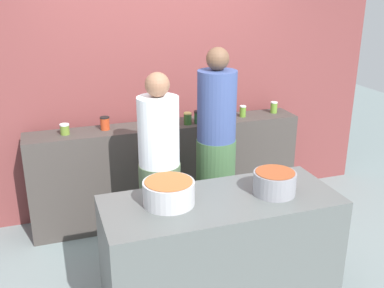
% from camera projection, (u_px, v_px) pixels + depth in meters
% --- Properties ---
extents(ground, '(12.00, 12.00, 0.00)m').
position_uv_depth(ground, '(205.00, 276.00, 3.75)').
color(ground, gray).
extents(storefront_wall, '(4.80, 0.12, 3.00)m').
position_uv_depth(storefront_wall, '(157.00, 67.00, 4.53)').
color(storefront_wall, brown).
rests_on(storefront_wall, ground).
extents(display_shelf, '(2.70, 0.36, 1.00)m').
position_uv_depth(display_shelf, '(168.00, 171.00, 4.56)').
color(display_shelf, '#413B37').
rests_on(display_shelf, ground).
extents(prep_table, '(1.70, 0.70, 0.86)m').
position_uv_depth(prep_table, '(220.00, 251.00, 3.34)').
color(prep_table, '#585D5B').
rests_on(prep_table, ground).
extents(preserve_jar_0, '(0.09, 0.09, 0.10)m').
position_uv_depth(preserve_jar_0, '(65.00, 129.00, 4.08)').
color(preserve_jar_0, olive).
rests_on(preserve_jar_0, display_shelf).
extents(preserve_jar_1, '(0.09, 0.09, 0.12)m').
position_uv_depth(preserve_jar_1, '(105.00, 123.00, 4.20)').
color(preserve_jar_1, '#B53C1C').
rests_on(preserve_jar_1, display_shelf).
extents(preserve_jar_2, '(0.09, 0.09, 0.13)m').
position_uv_depth(preserve_jar_2, '(149.00, 118.00, 4.37)').
color(preserve_jar_2, gold).
rests_on(preserve_jar_2, display_shelf).
extents(preserve_jar_3, '(0.07, 0.07, 0.10)m').
position_uv_depth(preserve_jar_3, '(169.00, 117.00, 4.43)').
color(preserve_jar_3, '#AB2626').
rests_on(preserve_jar_3, display_shelf).
extents(preserve_jar_4, '(0.08, 0.08, 0.12)m').
position_uv_depth(preserve_jar_4, '(188.00, 118.00, 4.36)').
color(preserve_jar_4, '#2F5723').
rests_on(preserve_jar_4, display_shelf).
extents(preserve_jar_5, '(0.09, 0.09, 0.12)m').
position_uv_depth(preserve_jar_5, '(199.00, 117.00, 4.40)').
color(preserve_jar_5, '#25502D').
rests_on(preserve_jar_5, display_shelf).
extents(preserve_jar_6, '(0.07, 0.07, 0.11)m').
position_uv_depth(preserve_jar_6, '(219.00, 115.00, 4.51)').
color(preserve_jar_6, brown).
rests_on(preserve_jar_6, display_shelf).
extents(preserve_jar_7, '(0.07, 0.07, 0.12)m').
position_uv_depth(preserve_jar_7, '(243.00, 111.00, 4.61)').
color(preserve_jar_7, olive).
rests_on(preserve_jar_7, display_shelf).
extents(preserve_jar_8, '(0.07, 0.07, 0.12)m').
position_uv_depth(preserve_jar_8, '(274.00, 107.00, 4.75)').
color(preserve_jar_8, olive).
rests_on(preserve_jar_8, display_shelf).
extents(cooking_pot_left, '(0.36, 0.36, 0.17)m').
position_uv_depth(cooking_pot_left, '(169.00, 193.00, 3.10)').
color(cooking_pot_left, '#B7B7BC').
rests_on(cooking_pot_left, prep_table).
extents(cooking_pot_center, '(0.31, 0.31, 0.17)m').
position_uv_depth(cooking_pot_center, '(274.00, 183.00, 3.25)').
color(cooking_pot_center, gray).
rests_on(cooking_pot_center, prep_table).
extents(cook_with_tongs, '(0.35, 0.35, 1.66)m').
position_uv_depth(cook_with_tongs, '(160.00, 182.00, 3.71)').
color(cook_with_tongs, '#4F6445').
rests_on(cook_with_tongs, ground).
extents(cook_in_cap, '(0.35, 0.35, 1.81)m').
position_uv_depth(cook_in_cap, '(216.00, 158.00, 4.02)').
color(cook_in_cap, '#40653D').
rests_on(cook_in_cap, ground).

